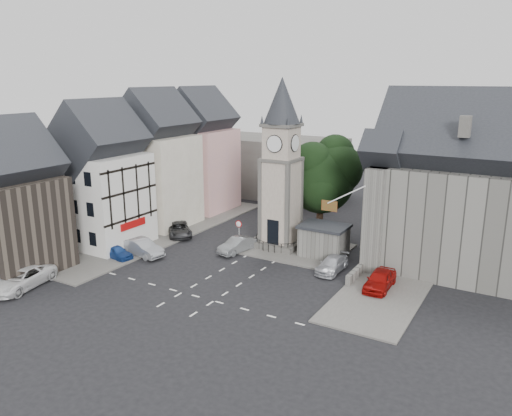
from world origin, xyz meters
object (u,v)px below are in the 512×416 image
Objects in this scene: stone_shelter at (324,241)px; car_west_blue at (116,252)px; car_east_red at (380,280)px; pedestrian at (362,250)px; clock_tower at (281,165)px.

car_west_blue is (-16.30, -10.03, -0.94)m from stone_shelter.
car_east_red is 7.06m from pedestrian.
pedestrian is (19.50, 11.62, 0.15)m from car_west_blue.
clock_tower is at bearing -39.67° from car_west_blue.
clock_tower is 3.62× the size of car_east_red.
car_west_blue is 22.70m from pedestrian.
stone_shelter reaches higher than car_east_red.
car_east_red is at bearing -68.73° from car_west_blue.
pedestrian is at bearing -51.35° from car_west_blue.
clock_tower reaches higher than car_east_red.
stone_shelter is (4.80, -0.49, -6.57)m from clock_tower.
clock_tower is 3.78× the size of stone_shelter.
car_east_red is at bearing -23.67° from clock_tower.
clock_tower is 17.30m from car_west_blue.
car_west_blue is 23.65m from car_east_red.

